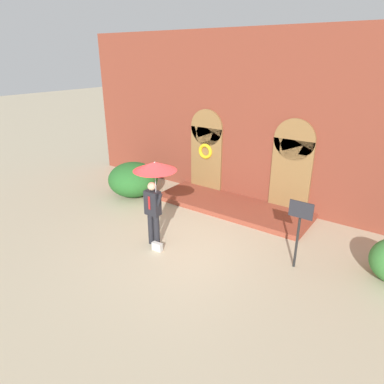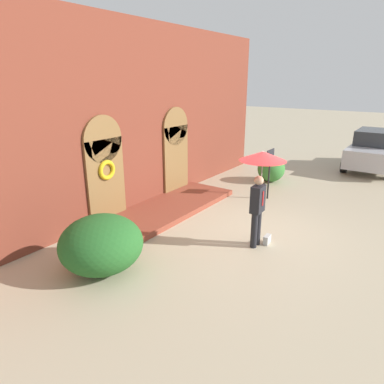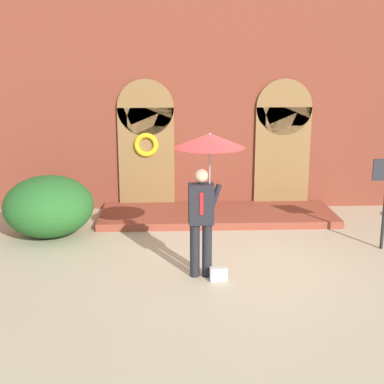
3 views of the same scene
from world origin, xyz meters
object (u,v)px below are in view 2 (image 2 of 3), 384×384
at_px(parked_car, 374,150).
at_px(handbag, 267,239).
at_px(person_with_umbrella, 261,170).
at_px(shrub_left, 101,244).
at_px(sign_post, 270,166).
at_px(shrub_right, 271,169).

bearing_deg(parked_car, handbag, 174.88).
relative_size(person_with_umbrella, shrub_left, 1.32).
xyz_separation_m(sign_post, parked_car, (6.52, -2.25, -0.28)).
bearing_deg(shrub_right, handbag, -157.94).
height_order(person_with_umbrella, shrub_right, person_with_umbrella).
xyz_separation_m(handbag, parked_car, (9.73, -0.87, 0.77)).
height_order(shrub_left, shrub_right, shrub_left).
relative_size(handbag, shrub_right, 0.25).
distance_m(sign_post, shrub_left, 6.52).
distance_m(person_with_umbrella, handbag, 1.82).
xyz_separation_m(person_with_umbrella, parked_car, (9.90, -1.07, -1.03)).
distance_m(shrub_right, parked_car, 5.41).
xyz_separation_m(handbag, shrub_right, (5.23, 2.12, 0.40)).
height_order(sign_post, shrub_right, sign_post).
bearing_deg(parked_car, shrub_right, 146.32).
distance_m(handbag, sign_post, 3.64).
height_order(handbag, parked_car, parked_car).
bearing_deg(person_with_umbrella, shrub_right, 19.54).
height_order(handbag, shrub_left, shrub_left).
bearing_deg(sign_post, shrub_left, 170.82).
bearing_deg(parked_car, shrub_left, 165.76).
xyz_separation_m(person_with_umbrella, handbag, (0.18, -0.20, -1.80)).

